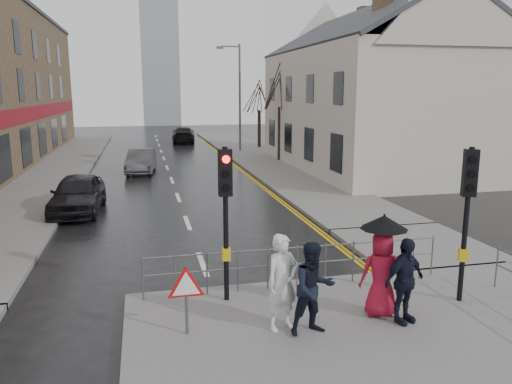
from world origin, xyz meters
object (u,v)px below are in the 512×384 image
pedestrian_a (282,282)px  car_mid (141,161)px  pedestrian_d (404,281)px  pedestrian_b (314,289)px  car_parked (78,194)px  pedestrian_with_umbrella (382,262)px

pedestrian_a → car_mid: pedestrian_a is taller
pedestrian_a → pedestrian_d: size_ratio=1.09×
pedestrian_b → pedestrian_d: (1.91, 0.04, -0.03)m
pedestrian_b → car_mid: bearing=90.5°
pedestrian_d → car_parked: 13.85m
pedestrian_b → pedestrian_with_umbrella: pedestrian_with_umbrella is taller
pedestrian_d → car_mid: pedestrian_d is taller
pedestrian_a → car_mid: bearing=79.2°
pedestrian_d → car_mid: 21.77m
car_mid → car_parked: bearing=-98.1°
pedestrian_with_umbrella → pedestrian_d: (0.29, -0.40, -0.27)m
car_mid → pedestrian_with_umbrella: bearing=-70.9°
pedestrian_with_umbrella → pedestrian_d: 0.56m
pedestrian_b → car_mid: pedestrian_b is taller
pedestrian_b → pedestrian_d: bearing=-6.5°
pedestrian_a → pedestrian_b: (0.52, -0.31, -0.05)m
car_parked → pedestrian_d: bearing=-54.1°
car_parked → car_mid: car_parked is taller
pedestrian_with_umbrella → car_parked: pedestrian_with_umbrella is taller
pedestrian_a → car_parked: size_ratio=0.43×
pedestrian_a → pedestrian_with_umbrella: bearing=-14.0°
pedestrian_a → pedestrian_with_umbrella: (2.13, 0.14, 0.19)m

